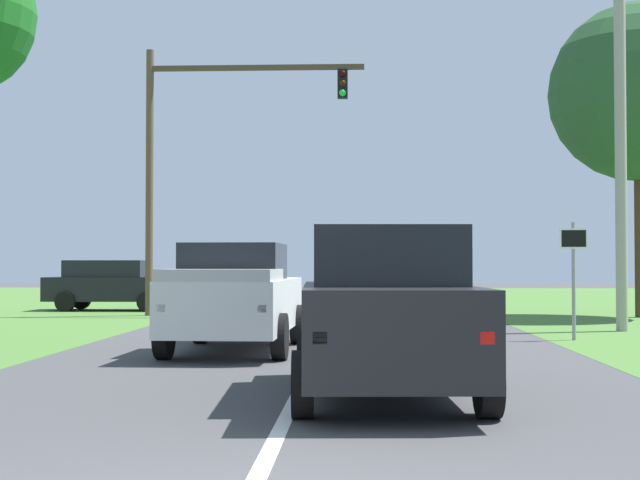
{
  "coord_description": "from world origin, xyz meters",
  "views": [
    {
      "loc": [
        0.78,
        -5.43,
        1.63
      ],
      "look_at": [
        -0.19,
        16.88,
        2.22
      ],
      "focal_mm": 51.21,
      "sensor_mm": 36.0,
      "label": 1
    }
  ],
  "objects_px": {
    "crossing_suv_far": "(112,284)",
    "utility_pole_right": "(621,150)",
    "keep_moving_sign": "(574,265)",
    "pickup_truck_lead": "(235,297)",
    "traffic_light": "(202,142)",
    "oak_tree_right": "(639,93)",
    "red_suv_near": "(384,309)"
  },
  "relations": [
    {
      "from": "oak_tree_right",
      "to": "pickup_truck_lead",
      "type": "bearing_deg",
      "value": -133.76
    },
    {
      "from": "pickup_truck_lead",
      "to": "crossing_suv_far",
      "type": "xyz_separation_m",
      "value": [
        -6.43,
        14.9,
        -0.09
      ]
    },
    {
      "from": "keep_moving_sign",
      "to": "oak_tree_right",
      "type": "xyz_separation_m",
      "value": [
        4.04,
        8.59,
        5.31
      ]
    },
    {
      "from": "utility_pole_right",
      "to": "keep_moving_sign",
      "type": "bearing_deg",
      "value": -123.52
    },
    {
      "from": "pickup_truck_lead",
      "to": "traffic_light",
      "type": "distance_m",
      "value": 12.84
    },
    {
      "from": "traffic_light",
      "to": "oak_tree_right",
      "type": "relative_size",
      "value": 0.87
    },
    {
      "from": "oak_tree_right",
      "to": "crossing_suv_far",
      "type": "distance_m",
      "value": 18.7
    },
    {
      "from": "utility_pole_right",
      "to": "oak_tree_right",
      "type": "bearing_deg",
      "value": 69.1
    },
    {
      "from": "pickup_truck_lead",
      "to": "oak_tree_right",
      "type": "distance_m",
      "value": 16.89
    },
    {
      "from": "traffic_light",
      "to": "utility_pole_right",
      "type": "bearing_deg",
      "value": -28.58
    },
    {
      "from": "pickup_truck_lead",
      "to": "traffic_light",
      "type": "height_order",
      "value": "traffic_light"
    },
    {
      "from": "red_suv_near",
      "to": "crossing_suv_far",
      "type": "height_order",
      "value": "red_suv_near"
    },
    {
      "from": "pickup_truck_lead",
      "to": "utility_pole_right",
      "type": "xyz_separation_m",
      "value": [
        8.69,
        5.52,
        3.39
      ]
    },
    {
      "from": "traffic_light",
      "to": "utility_pole_right",
      "type": "xyz_separation_m",
      "value": [
        11.38,
        -6.2,
        -1.09
      ]
    },
    {
      "from": "keep_moving_sign",
      "to": "traffic_light",
      "type": "bearing_deg",
      "value": 137.22
    },
    {
      "from": "red_suv_near",
      "to": "oak_tree_right",
      "type": "bearing_deg",
      "value": 64.07
    },
    {
      "from": "red_suv_near",
      "to": "utility_pole_right",
      "type": "height_order",
      "value": "utility_pole_right"
    },
    {
      "from": "crossing_suv_far",
      "to": "oak_tree_right",
      "type": "bearing_deg",
      "value": -11.29
    },
    {
      "from": "crossing_suv_far",
      "to": "utility_pole_right",
      "type": "relative_size",
      "value": 0.52
    },
    {
      "from": "red_suv_near",
      "to": "keep_moving_sign",
      "type": "bearing_deg",
      "value": 63.3
    },
    {
      "from": "pickup_truck_lead",
      "to": "traffic_light",
      "type": "xyz_separation_m",
      "value": [
        -2.7,
        11.72,
        4.48
      ]
    },
    {
      "from": "traffic_light",
      "to": "oak_tree_right",
      "type": "bearing_deg",
      "value": -1.23
    },
    {
      "from": "oak_tree_right",
      "to": "keep_moving_sign",
      "type": "bearing_deg",
      "value": -115.15
    },
    {
      "from": "keep_moving_sign",
      "to": "crossing_suv_far",
      "type": "distance_m",
      "value": 18.0
    },
    {
      "from": "crossing_suv_far",
      "to": "utility_pole_right",
      "type": "distance_m",
      "value": 18.13
    },
    {
      "from": "traffic_light",
      "to": "utility_pole_right",
      "type": "distance_m",
      "value": 13.01
    },
    {
      "from": "utility_pole_right",
      "to": "red_suv_near",
      "type": "bearing_deg",
      "value": -118.42
    },
    {
      "from": "red_suv_near",
      "to": "crossing_suv_far",
      "type": "relative_size",
      "value": 1.07
    },
    {
      "from": "keep_moving_sign",
      "to": "crossing_suv_far",
      "type": "xyz_separation_m",
      "value": [
        -13.34,
        12.06,
        -0.69
      ]
    },
    {
      "from": "pickup_truck_lead",
      "to": "oak_tree_right",
      "type": "height_order",
      "value": "oak_tree_right"
    },
    {
      "from": "traffic_light",
      "to": "utility_pole_right",
      "type": "height_order",
      "value": "utility_pole_right"
    },
    {
      "from": "traffic_light",
      "to": "crossing_suv_far",
      "type": "height_order",
      "value": "traffic_light"
    }
  ]
}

